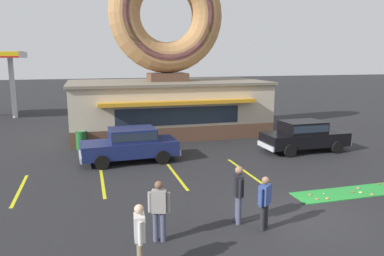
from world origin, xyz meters
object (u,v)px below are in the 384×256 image
object	(u,v)px
pedestrian_clipboard_woman	(140,235)
trash_bin	(81,140)
pedestrian_blue_sweater_man	(265,201)
pedestrian_hooded_kid	(239,192)
car_navy	(131,144)
golf_ball	(324,194)
car_black	(304,135)
pedestrian_leather_jacket_man	(159,208)

from	to	relation	value
pedestrian_clipboard_woman	trash_bin	world-z (taller)	pedestrian_clipboard_woman
pedestrian_blue_sweater_man	pedestrian_hooded_kid	bearing A→B (deg)	133.03
pedestrian_hooded_kid	pedestrian_clipboard_woman	xyz separation A→B (m)	(-3.16, -1.83, -0.06)
pedestrian_hooded_kid	car_navy	bearing A→B (deg)	106.83
golf_ball	car_navy	distance (m)	8.81
pedestrian_hooded_kid	trash_bin	xyz separation A→B (m)	(-4.54, 10.70, -0.48)
golf_ball	car_navy	world-z (taller)	car_navy
car_navy	pedestrian_blue_sweater_man	xyz separation A→B (m)	(2.84, -8.15, -0.01)
pedestrian_blue_sweater_man	pedestrian_clipboard_woman	distance (m)	3.91
pedestrian_hooded_kid	pedestrian_clipboard_woman	distance (m)	3.65
trash_bin	car_navy	bearing A→B (deg)	-54.28
car_black	pedestrian_leather_jacket_man	size ratio (longest dim) A/B	2.72
trash_bin	car_black	bearing A→B (deg)	-17.76
pedestrian_leather_jacket_man	pedestrian_clipboard_woman	distance (m)	1.53
pedestrian_hooded_kid	pedestrian_leather_jacket_man	size ratio (longest dim) A/B	1.04
pedestrian_clipboard_woman	trash_bin	distance (m)	12.61
pedestrian_hooded_kid	car_black	bearing A→B (deg)	46.95
pedestrian_hooded_kid	pedestrian_leather_jacket_man	world-z (taller)	pedestrian_hooded_kid
car_black	car_navy	bearing A→B (deg)	177.15
golf_ball	pedestrian_blue_sweater_man	xyz separation A→B (m)	(-3.29, -1.87, 0.81)
car_navy	car_black	distance (m)	8.94
pedestrian_clipboard_woman	car_navy	bearing A→B (deg)	84.70
car_navy	trash_bin	distance (m)	3.89
car_navy	trash_bin	xyz separation A→B (m)	(-2.26, 3.14, -0.37)
car_black	pedestrian_blue_sweater_man	world-z (taller)	car_black
pedestrian_blue_sweater_man	pedestrian_leather_jacket_man	bearing A→B (deg)	177.77
golf_ball	car_black	distance (m)	6.52
golf_ball	pedestrian_hooded_kid	distance (m)	4.16
golf_ball	pedestrian_leather_jacket_man	distance (m)	6.60
pedestrian_blue_sweater_man	pedestrian_leather_jacket_man	world-z (taller)	pedestrian_leather_jacket_man
pedestrian_clipboard_woman	trash_bin	xyz separation A→B (m)	(-1.39, 12.53, -0.41)
pedestrian_hooded_kid	trash_bin	size ratio (longest dim) A/B	1.79
car_black	pedestrian_clipboard_woman	size ratio (longest dim) A/B	2.78
golf_ball	trash_bin	bearing A→B (deg)	131.70
golf_ball	car_navy	xyz separation A→B (m)	(-6.13, 6.28, 0.82)
golf_ball	trash_bin	size ratio (longest dim) A/B	0.04
car_black	pedestrian_blue_sweater_man	xyz separation A→B (m)	(-6.10, -7.70, -0.01)
pedestrian_blue_sweater_man	pedestrian_clipboard_woman	size ratio (longest dim) A/B	0.95
pedestrian_hooded_kid	trash_bin	distance (m)	11.63
golf_ball	pedestrian_leather_jacket_man	bearing A→B (deg)	-164.43
pedestrian_clipboard_woman	trash_bin	bearing A→B (deg)	96.32
pedestrian_hooded_kid	pedestrian_leather_jacket_man	distance (m)	2.50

